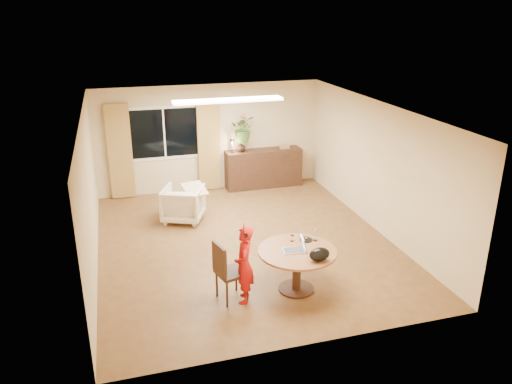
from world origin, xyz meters
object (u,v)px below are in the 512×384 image
dining_chair (231,271)px  sideboard (263,168)px  child (244,265)px  dining_table (297,259)px  armchair (183,204)px

dining_chair → sideboard: size_ratio=0.51×
child → dining_chair: bearing=-102.5°
dining_table → sideboard: 4.99m
dining_table → dining_chair: dining_chair is taller
dining_chair → sideboard: 5.26m
dining_table → dining_chair: size_ratio=1.28×
dining_table → dining_chair: bearing=178.0°
dining_chair → armchair: (-0.26, 3.28, -0.11)m
dining_table → armchair: bearing=111.8°
dining_table → dining_chair: 1.07m
child → armchair: size_ratio=1.51×
dining_table → sideboard: bearing=79.1°
child → armchair: 3.42m
dining_chair → child: child is taller
dining_table → armchair: (-1.33, 3.32, -0.18)m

